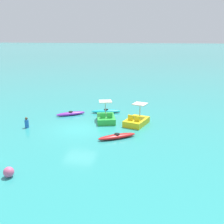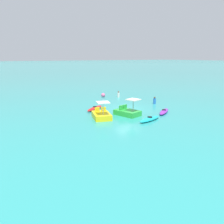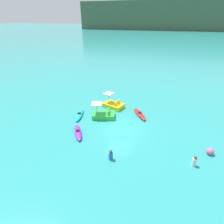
# 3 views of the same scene
# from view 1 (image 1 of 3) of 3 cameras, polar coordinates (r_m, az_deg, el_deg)

# --- Properties ---
(ground_plane) EXTENTS (600.00, 600.00, 0.00)m
(ground_plane) POSITION_cam_1_polar(r_m,az_deg,el_deg) (21.28, -7.11, -3.71)
(ground_plane) COLOR teal
(kayak_purple) EXTENTS (2.03, 2.64, 0.37)m
(kayak_purple) POSITION_cam_1_polar(r_m,az_deg,el_deg) (25.07, -8.95, -0.34)
(kayak_purple) COLOR purple
(kayak_purple) RESTS_ON ground_plane
(kayak_cyan) EXTENTS (1.36, 2.91, 0.37)m
(kayak_cyan) POSITION_cam_1_polar(r_m,az_deg,el_deg) (25.55, -1.31, 0.17)
(kayak_cyan) COLOR #19B7C6
(kayak_cyan) RESTS_ON ground_plane
(kayak_red) EXTENTS (2.12, 2.78, 0.37)m
(kayak_red) POSITION_cam_1_polar(r_m,az_deg,el_deg) (19.18, 1.09, -5.31)
(kayak_red) COLOR red
(kayak_red) RESTS_ON ground_plane
(pedal_boat_green) EXTENTS (2.72, 2.10, 1.68)m
(pedal_boat_green) POSITION_cam_1_polar(r_m,az_deg,el_deg) (22.91, -1.33, -1.26)
(pedal_boat_green) COLOR green
(pedal_boat_green) RESTS_ON ground_plane
(pedal_boat_yellow) EXTENTS (2.74, 2.15, 1.68)m
(pedal_boat_yellow) POSITION_cam_1_polar(r_m,az_deg,el_deg) (22.22, 5.36, -1.88)
(pedal_boat_yellow) COLOR yellow
(pedal_boat_yellow) RESTS_ON ground_plane
(buoy_pink) EXTENTS (0.57, 0.57, 0.57)m
(buoy_pink) POSITION_cam_1_polar(r_m,az_deg,el_deg) (15.18, -21.52, -12.04)
(buoy_pink) COLOR pink
(buoy_pink) RESTS_ON ground_plane
(person_near_shore) EXTENTS (0.44, 0.44, 0.88)m
(person_near_shore) POSITION_cam_1_polar(r_m,az_deg,el_deg) (22.45, -18.04, -2.30)
(person_near_shore) COLOR blue
(person_near_shore) RESTS_ON ground_plane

